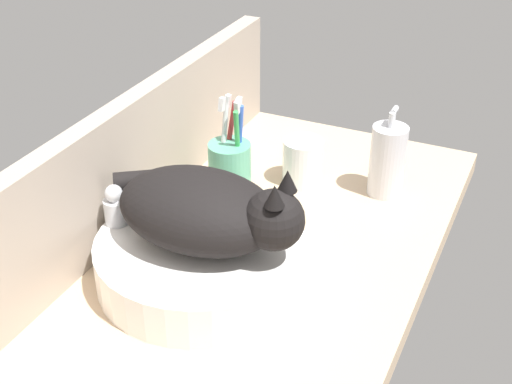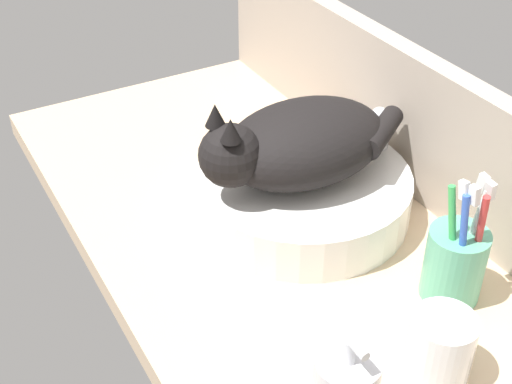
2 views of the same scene
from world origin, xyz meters
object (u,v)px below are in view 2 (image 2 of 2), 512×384
at_px(water_glass, 439,351).
at_px(cat, 297,143).
at_px(sink_basin, 303,193).
at_px(faucet, 371,146).
at_px(toothbrush_cup, 455,262).

bearing_deg(water_glass, cat, 176.95).
relative_size(sink_basin, cat, 0.99).
bearing_deg(faucet, cat, -85.70).
height_order(sink_basin, water_glass, water_glass).
distance_m(toothbrush_cup, water_glass, 0.14).
relative_size(faucet, water_glass, 1.57).
xyz_separation_m(sink_basin, water_glass, (0.34, -0.03, 0.00)).
xyz_separation_m(cat, toothbrush_cup, (0.24, 0.09, -0.07)).
distance_m(cat, toothbrush_cup, 0.27).
height_order(cat, faucet, cat).
distance_m(sink_basin, toothbrush_cup, 0.26).
bearing_deg(sink_basin, faucet, 94.42).
height_order(toothbrush_cup, water_glass, toothbrush_cup).
bearing_deg(faucet, toothbrush_cup, -12.47).
bearing_deg(faucet, water_glass, -24.80).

